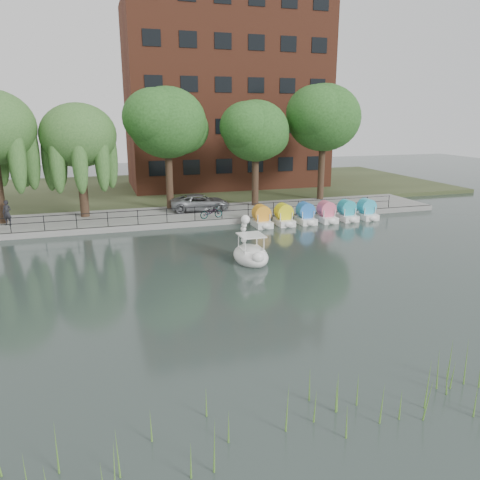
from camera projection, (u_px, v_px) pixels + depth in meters
name	position (u px, v px, depth m)	size (l,w,h in m)	color
ground_plane	(256.00, 290.00, 21.28)	(120.00, 120.00, 0.00)	#42514D
promenade	(188.00, 215.00, 35.98)	(40.00, 6.00, 0.40)	gray
kerb	(196.00, 224.00, 33.26)	(40.00, 0.25, 0.40)	gray
land_strip	(162.00, 189.00, 48.89)	(60.00, 22.00, 0.36)	#47512D
railing	(195.00, 210.00, 33.20)	(32.00, 0.05, 1.00)	black
apartment_building	(226.00, 98.00, 48.46)	(20.00, 10.07, 18.00)	#4C1E16
willow_mid	(78.00, 136.00, 33.17)	(5.32, 5.32, 8.15)	#473323
broadleaf_center	(167.00, 123.00, 35.74)	(6.00, 6.00, 9.25)	#473323
broadleaf_right	(256.00, 131.00, 37.46)	(5.40, 5.40, 8.32)	#473323
broadleaf_far	(324.00, 118.00, 39.97)	(6.30, 6.30, 9.71)	#473323
minivan	(200.00, 201.00, 36.57)	(5.27, 2.42, 1.47)	gray
bicycle	(211.00, 211.00, 33.97)	(1.72, 0.60, 1.00)	gray
pedestrian	(7.00, 211.00, 31.70)	(0.71, 0.48, 1.98)	black
swan_boat	(250.00, 252.00, 25.34)	(1.78, 2.96, 2.40)	white
pedal_boat_row	(316.00, 214.00, 34.37)	(9.65, 1.70, 1.40)	white
reed_bank	(436.00, 382.00, 12.94)	(24.00, 2.40, 1.20)	#669938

